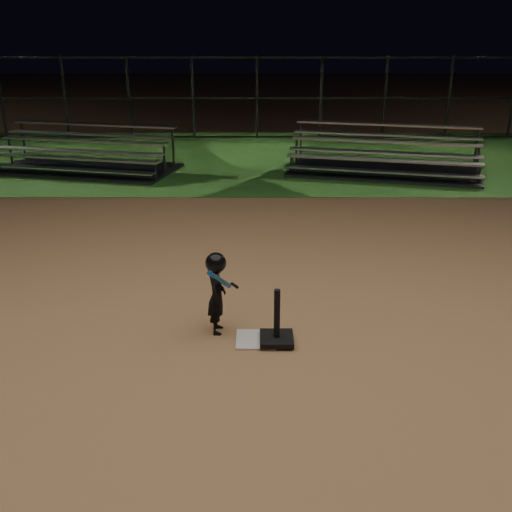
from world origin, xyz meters
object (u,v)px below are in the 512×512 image
Objects in this scene: home_plate at (256,339)px; bleacher_right at (383,164)px; child_batter at (217,291)px; bleacher_left at (85,162)px; batting_tee at (277,332)px.

bleacher_right is (3.07, 8.22, 0.22)m from home_plate.
child_batter reaches higher than home_plate.
bleacher_right reaches higher than child_batter.
home_plate is at bearing -50.12° from bleacher_left.
bleacher_left reaches higher than home_plate.
child_batter is at bearing -99.87° from bleacher_right.
child_batter is (-0.45, 0.22, 0.52)m from home_plate.
bleacher_right is at bearing 71.06° from batting_tee.
bleacher_left is 7.32m from bleacher_right.
bleacher_left is at bearing -167.97° from bleacher_right.
bleacher_right reaches higher than home_plate.
home_plate is 0.09× the size of bleacher_right.
bleacher_left is (-4.24, 8.46, 0.21)m from home_plate.
child_batter is 0.20× the size of bleacher_right.
home_plate is 0.70× the size of batting_tee.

